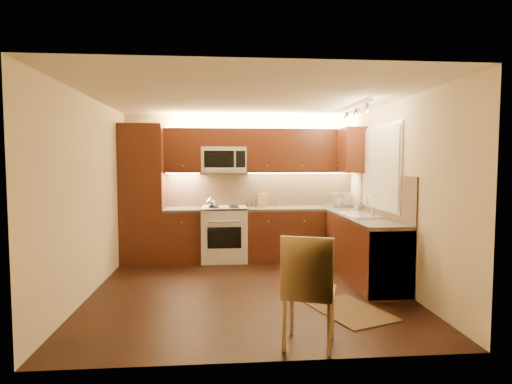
{
  "coord_description": "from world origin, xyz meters",
  "views": [
    {
      "loc": [
        -0.34,
        -5.35,
        1.66
      ],
      "look_at": [
        0.15,
        0.55,
        1.25
      ],
      "focal_mm": 29.09,
      "sensor_mm": 36.0,
      "label": 1
    }
  ],
  "objects": [
    {
      "name": "spice_jar_d",
      "position": [
        0.68,
        1.91,
        0.95
      ],
      "size": [
        0.05,
        0.05,
        0.1
      ],
      "primitive_type": "cylinder",
      "rotation": [
        0.0,
        0.0,
        0.25
      ],
      "color": "olive",
      "rests_on": "counter_back_right"
    },
    {
      "name": "upper_cab_back_left",
      "position": [
        -0.99,
        1.82,
        1.88
      ],
      "size": [
        0.62,
        0.35,
        0.75
      ],
      "primitive_type": "cube",
      "color": "#41170D",
      "rests_on": "wall_back"
    },
    {
      "name": "toaster_oven",
      "position": [
        1.69,
        1.73,
        1.02
      ],
      "size": [
        0.48,
        0.42,
        0.24
      ],
      "primitive_type": "cube",
      "rotation": [
        0.0,
        0.0,
        0.33
      ],
      "color": "silver",
      "rests_on": "counter_back_right"
    },
    {
      "name": "floor",
      "position": [
        0.0,
        0.0,
        0.0
      ],
      "size": [
        4.0,
        4.0,
        0.01
      ],
      "primitive_type": "cube",
      "color": "black",
      "rests_on": "ground"
    },
    {
      "name": "counter_back_right",
      "position": [
        1.04,
        1.7,
        0.88
      ],
      "size": [
        1.92,
        0.6,
        0.04
      ],
      "primitive_type": "cube",
      "color": "#393734",
      "rests_on": "base_cab_back_right"
    },
    {
      "name": "spice_jar_c",
      "position": [
        0.23,
        1.94,
        0.95
      ],
      "size": [
        0.05,
        0.05,
        0.11
      ],
      "primitive_type": "cylinder",
      "rotation": [
        0.0,
        0.0,
        0.23
      ],
      "color": "silver",
      "rests_on": "counter_back_right"
    },
    {
      "name": "window_frame",
      "position": [
        1.99,
        0.55,
        1.6
      ],
      "size": [
        0.03,
        1.44,
        1.24
      ],
      "primitive_type": "cube",
      "color": "silver",
      "rests_on": "wall_right"
    },
    {
      "name": "knife_block",
      "position": [
        0.37,
        1.8,
        1.02
      ],
      "size": [
        0.16,
        0.2,
        0.23
      ],
      "primitive_type": "cube",
      "rotation": [
        0.0,
        0.0,
        0.41
      ],
      "color": "olive",
      "rests_on": "counter_back_right"
    },
    {
      "name": "spice_jar_b",
      "position": [
        0.14,
        1.94,
        0.95
      ],
      "size": [
        0.05,
        0.05,
        0.1
      ],
      "primitive_type": "cylinder",
      "rotation": [
        0.0,
        0.0,
        -0.0
      ],
      "color": "olive",
      "rests_on": "counter_back_right"
    },
    {
      "name": "base_cab_back_left",
      "position": [
        -0.99,
        1.7,
        0.43
      ],
      "size": [
        0.62,
        0.6,
        0.86
      ],
      "primitive_type": "cube",
      "color": "#41170D",
      "rests_on": "floor"
    },
    {
      "name": "spice_jar_a",
      "position": [
        0.39,
        1.94,
        0.95
      ],
      "size": [
        0.05,
        0.05,
        0.11
      ],
      "primitive_type": "cylinder",
      "rotation": [
        0.0,
        0.0,
        0.09
      ],
      "color": "silver",
      "rests_on": "counter_back_right"
    },
    {
      "name": "wall_left",
      "position": [
        -2.0,
        0.0,
        1.25
      ],
      "size": [
        0.01,
        4.0,
        2.5
      ],
      "primitive_type": "cube",
      "color": "beige",
      "rests_on": "ground"
    },
    {
      "name": "soap_bottle",
      "position": [
        1.92,
        1.34,
        1.0
      ],
      "size": [
        0.12,
        0.12,
        0.2
      ],
      "primitive_type": "imported",
      "rotation": [
        0.0,
        0.0,
        0.42
      ],
      "color": "silver",
      "rests_on": "counter_right"
    },
    {
      "name": "kettle",
      "position": [
        -0.53,
        1.61,
        1.02
      ],
      "size": [
        0.19,
        0.19,
        0.2
      ],
      "primitive_type": null,
      "rotation": [
        0.0,
        0.0,
        0.14
      ],
      "color": "silver",
      "rests_on": "stove"
    },
    {
      "name": "base_cab_back_right",
      "position": [
        1.04,
        1.7,
        0.43
      ],
      "size": [
        1.92,
        0.6,
        0.86
      ],
      "primitive_type": "cube",
      "color": "#41170D",
      "rests_on": "floor"
    },
    {
      "name": "dining_chair",
      "position": [
        0.45,
        -1.7,
        0.52
      ],
      "size": [
        0.58,
        0.58,
        1.03
      ],
      "primitive_type": null,
      "rotation": [
        0.0,
        0.0,
        -0.33
      ],
      "color": "olive",
      "rests_on": "floor"
    },
    {
      "name": "track_light_bar",
      "position": [
        1.55,
        0.4,
        2.46
      ],
      "size": [
        0.04,
        1.2,
        0.03
      ],
      "primitive_type": "cube",
      "color": "silver",
      "rests_on": "ceiling"
    },
    {
      "name": "upper_cab_back_right",
      "position": [
        1.04,
        1.82,
        1.88
      ],
      "size": [
        1.92,
        0.35,
        0.75
      ],
      "primitive_type": "cube",
      "color": "#41170D",
      "rests_on": "wall_back"
    },
    {
      "name": "upper_cab_right_corner",
      "position": [
        1.82,
        1.4,
        1.88
      ],
      "size": [
        0.35,
        0.5,
        0.75
      ],
      "primitive_type": "cube",
      "color": "#41170D",
      "rests_on": "wall_right"
    },
    {
      "name": "pantry",
      "position": [
        -1.65,
        1.7,
        1.15
      ],
      "size": [
        0.7,
        0.6,
        2.3
      ],
      "primitive_type": "cube",
      "color": "#41170D",
      "rests_on": "floor"
    },
    {
      "name": "wall_back",
      "position": [
        0.0,
        2.0,
        1.25
      ],
      "size": [
        4.0,
        0.01,
        2.5
      ],
      "primitive_type": "cube",
      "color": "beige",
      "rests_on": "ground"
    },
    {
      "name": "backsplash_back",
      "position": [
        0.35,
        1.99,
        1.2
      ],
      "size": [
        3.3,
        0.02,
        0.6
      ],
      "primitive_type": "cube",
      "color": "#A38063",
      "rests_on": "wall_back"
    },
    {
      "name": "counter_right",
      "position": [
        1.7,
        0.4,
        0.88
      ],
      "size": [
        0.6,
        2.0,
        0.04
      ],
      "primitive_type": "cube",
      "color": "#393734",
      "rests_on": "base_cab_right"
    },
    {
      "name": "dishwasher",
      "position": [
        1.7,
        -0.3,
        0.43
      ],
      "size": [
        0.58,
        0.6,
        0.84
      ],
      "primitive_type": "cube",
      "color": "silver",
      "rests_on": "floor"
    },
    {
      "name": "rug",
      "position": [
        1.09,
        -0.9,
        0.01
      ],
      "size": [
        0.94,
        1.13,
        0.01
      ],
      "primitive_type": "cube",
      "rotation": [
        0.0,
        0.0,
        0.36
      ],
      "color": "black",
      "rests_on": "floor"
    },
    {
      "name": "microwave",
      "position": [
        -0.3,
        1.81,
        1.72
      ],
      "size": [
        0.76,
        0.38,
        0.44
      ],
      "primitive_type": null,
      "color": "silver",
      "rests_on": "wall_back"
    },
    {
      "name": "wall_front",
      "position": [
        0.0,
        -2.0,
        1.25
      ],
      "size": [
        4.0,
        0.01,
        2.5
      ],
      "primitive_type": "cube",
      "color": "beige",
      "rests_on": "ground"
    },
    {
      "name": "wall_right",
      "position": [
        2.0,
        0.0,
        1.25
      ],
      "size": [
        0.01,
        4.0,
        2.5
      ],
      "primitive_type": "cube",
      "color": "beige",
      "rests_on": "ground"
    },
    {
      "name": "backsplash_right",
      "position": [
        1.99,
        0.4,
        1.2
      ],
      "size": [
        0.02,
        2.0,
        0.6
      ],
      "primitive_type": "cube",
      "color": "#A38063",
      "rests_on": "wall_right"
    },
    {
      "name": "ceiling",
      "position": [
        0.0,
        0.0,
        2.5
      ],
      "size": [
        4.0,
        4.0,
        0.01
      ],
      "primitive_type": "cube",
      "color": "beige",
      "rests_on": "ground"
    },
    {
      "name": "faucet",
      "position": [
        1.88,
        0.55,
        1.05
      ],
      "size": [
        0.2,
        0.04,
        0.3
      ],
      "primitive_type": null,
      "color": "silver",
      "rests_on": "counter_right"
    },
    {
      "name": "window_blinds",
      "position": [
        1.97,
        0.55,
        1.6
      ],
      "size": [
        0.02,
        1.36,
        1.16
      ],
      "primitive_type": "cube",
      "color": "silver",
      "rests_on": "wall_right"
    },
    {
      "name": "base_cab_right",
      "position": [
        1.7,
        0.4,
        0.43
      ],
      "size": [
        0.6,
        2.0,
        0.86
      ],
      "primitive_type": "cube",
      "color": "#41170D",
      "rests_on": "floor"
    },
    {
      "name": "upper_cab_bridge",
      "position": [
        -0.3,
        1.82,
        2.09
      ],
      "size": [
        0.76,
        0.35,
        0.31
      ],
      "primitive_type": "cube",
      "color": "#41170D",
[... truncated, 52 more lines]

